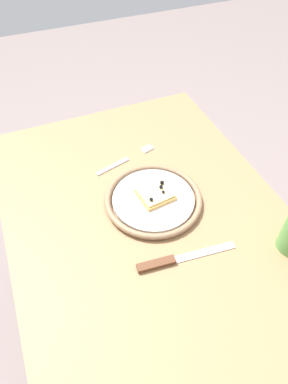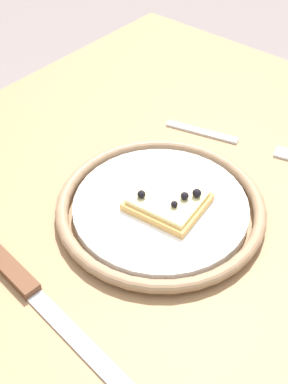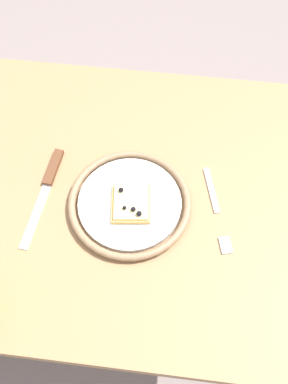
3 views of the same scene
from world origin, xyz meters
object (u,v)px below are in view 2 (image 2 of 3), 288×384
plate (161,207)px  knife (27,287)px  pizza_slice_near (168,200)px  fork (233,140)px  dining_table (122,269)px

plate → knife: (0.18, -0.04, -0.01)m
pizza_slice_near → fork: (-0.18, -0.02, -0.02)m
pizza_slice_near → knife: size_ratio=0.40×
knife → pizza_slice_near: bearing=166.4°
dining_table → fork: fork is taller
pizza_slice_near → knife: bearing=-13.6°
dining_table → knife: (0.14, -0.01, 0.10)m
fork → pizza_slice_near: bearing=5.7°
dining_table → pizza_slice_near: bearing=140.7°
dining_table → knife: 0.17m
plate → fork: 0.18m
dining_table → knife: knife is taller
dining_table → knife: size_ratio=4.07×
dining_table → pizza_slice_near: pizza_slice_near is taller
pizza_slice_near → knife: (0.19, -0.05, -0.02)m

